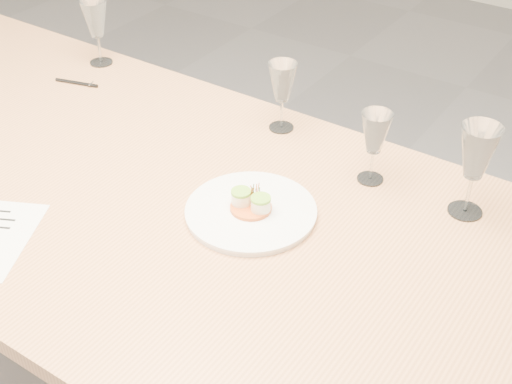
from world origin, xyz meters
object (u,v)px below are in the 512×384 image
Objects in this scene: wine_glass_0 at (95,20)px; wine_glass_3 at (477,154)px; wine_glass_2 at (375,134)px; wine_glass_1 at (282,84)px; ballpoint_pen at (77,83)px; dining_table at (158,215)px; dinner_plate at (251,211)px.

wine_glass_3 is (1.19, -0.09, 0.01)m from wine_glass_0.
wine_glass_3 is (0.23, 0.01, 0.03)m from wine_glass_2.
wine_glass_3 reaches higher than wine_glass_2.
wine_glass_0 is 0.66m from wine_glass_1.
ballpoint_pen is at bearing -74.24° from wine_glass_0.
ballpoint_pen is 0.65m from wine_glass_1.
dining_table is at bearing -151.90° from wine_glass_3.
ballpoint_pen is 1.16m from wine_glass_3.
dining_table is 0.25m from dinner_plate.
dinner_plate is 1.47× the size of wine_glass_0.
wine_glass_1 reaches higher than ballpoint_pen.
dinner_plate is 0.50m from wine_glass_3.
wine_glass_0 is 0.91× the size of wine_glass_3.
wine_glass_2 is at bearing -178.47° from wine_glass_3.
wine_glass_2 is (0.96, -0.10, -0.01)m from wine_glass_0.
wine_glass_2 is at bearing -15.03° from wine_glass_1.
wine_glass_1 reaches higher than wine_glass_2.
dinner_plate is at bearing -144.54° from wine_glass_3.
dining_table is 13.44× the size of wine_glass_2.
wine_glass_3 reaches higher than wine_glass_0.
dinner_plate is 0.33m from wine_glass_2.
dining_table is 11.01× the size of wine_glass_3.
wine_glass_0 is at bearing 155.64° from dinner_plate.
dinner_plate is at bearing -24.36° from wine_glass_0.
dinner_plate is (0.23, 0.05, 0.08)m from dining_table.
wine_glass_1 is (0.09, 0.40, 0.20)m from dining_table.
dining_table is at bearing -43.32° from ballpoint_pen.
ballpoint_pen is 0.93m from wine_glass_2.
wine_glass_0 is at bearing 175.69° from wine_glass_3.
dinner_plate is 1.63× the size of wine_glass_2.
wine_glass_0 reaches higher than dinner_plate.
wine_glass_2 is at bearing -5.70° from wine_glass_0.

